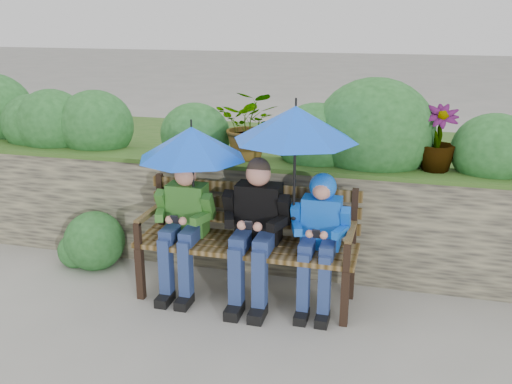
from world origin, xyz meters
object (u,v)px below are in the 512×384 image
(boy_left, at_px, (184,221))
(umbrella_right, at_px, (296,124))
(park_bench, at_px, (248,234))
(boy_middle, at_px, (256,225))
(boy_right, at_px, (320,230))
(umbrella_left, at_px, (192,143))

(boy_left, relative_size, umbrella_right, 1.17)
(park_bench, distance_m, boy_middle, 0.18)
(boy_right, xyz_separation_m, umbrella_right, (-0.21, 0.01, 0.85))
(boy_left, relative_size, umbrella_left, 1.27)
(umbrella_left, distance_m, umbrella_right, 0.89)
(boy_right, xyz_separation_m, umbrella_left, (-1.08, 0.04, 0.64))
(umbrella_right, bearing_deg, boy_left, -178.75)
(umbrella_left, relative_size, umbrella_right, 0.92)
(boy_right, bearing_deg, boy_left, -179.25)
(boy_middle, relative_size, umbrella_right, 1.24)
(park_bench, xyz_separation_m, umbrella_left, (-0.47, -0.03, 0.77))
(umbrella_right, bearing_deg, boy_middle, -174.82)
(boy_middle, distance_m, umbrella_right, 0.90)
(boy_middle, xyz_separation_m, umbrella_right, (0.31, 0.03, 0.85))
(boy_right, height_order, umbrella_left, umbrella_left)
(boy_right, bearing_deg, park_bench, 173.30)
(park_bench, bearing_deg, umbrella_right, -9.52)
(boy_left, distance_m, umbrella_right, 1.29)
(boy_right, bearing_deg, boy_middle, -177.52)
(umbrella_right, bearing_deg, umbrella_left, 177.61)
(boy_middle, height_order, umbrella_left, umbrella_left)
(park_bench, relative_size, boy_right, 1.64)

